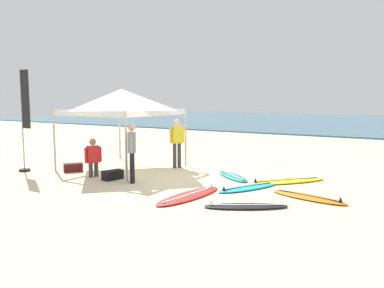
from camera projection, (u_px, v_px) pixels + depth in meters
ground_plane at (180, 180)px, 11.69m from camera, size 80.00×80.00×0.00m
sea at (363, 122)px, 40.06m from camera, size 80.00×36.00×0.10m
canopy_tent at (122, 100)px, 13.32m from camera, size 3.29×3.29×2.75m
surfboard_red at (189, 195)px, 9.64m from camera, size 0.83×2.43×0.19m
surfboard_orange at (309, 197)px, 9.48m from camera, size 2.05×0.97×0.19m
surfboard_yellow at (286, 181)px, 11.34m from camera, size 2.10×2.33×0.19m
surfboard_cyan at (247, 187)px, 10.49m from camera, size 1.31×2.02×0.19m
surfboard_teal at (233, 176)px, 12.03m from camera, size 1.72×1.56×0.19m
surfboard_black at (245, 206)px, 8.68m from camera, size 1.86×1.46×0.19m
person_yellow at (177, 140)px, 13.57m from camera, size 0.38×0.48×1.71m
person_grey at (132, 149)px, 11.16m from camera, size 0.39×0.45×1.71m
person_red at (93, 156)px, 12.05m from camera, size 0.34×0.51×1.20m
banner_flag at (24, 124)px, 12.80m from camera, size 0.60×0.36×3.40m
gear_bag_near_tent at (73, 168)px, 12.95m from camera, size 0.61×0.67×0.28m
gear_bag_by_pole at (113, 175)px, 11.70m from camera, size 0.43×0.65×0.28m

